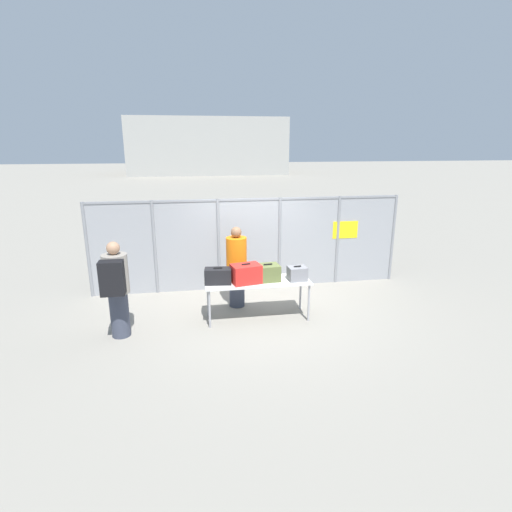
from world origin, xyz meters
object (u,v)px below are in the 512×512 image
suitcase_olive (268,273)px  suitcase_grey (297,274)px  inspection_table (258,284)px  suitcase_red (246,274)px  utility_trailer (312,247)px  security_worker_near (237,266)px  traveler_hooded (116,287)px  suitcase_black (218,276)px

suitcase_olive → suitcase_grey: size_ratio=1.25×
inspection_table → suitcase_red: size_ratio=3.37×
suitcase_red → suitcase_olive: bearing=9.0°
suitcase_grey → utility_trailer: (1.40, 3.54, -0.47)m
suitcase_red → security_worker_near: (-0.09, 0.70, -0.06)m
security_worker_near → utility_trailer: bearing=-135.7°
security_worker_near → traveler_hooded: bearing=21.1°
suitcase_olive → utility_trailer: (1.94, 3.45, -0.49)m
suitcase_olive → utility_trailer: 3.99m
inspection_table → suitcase_grey: size_ratio=5.51×
suitcase_black → security_worker_near: bearing=57.3°
suitcase_grey → inspection_table: bearing=174.4°
inspection_table → suitcase_red: bearing=-166.5°
suitcase_grey → security_worker_near: security_worker_near is taller
suitcase_black → suitcase_grey: size_ratio=1.43×
suitcase_grey → suitcase_black: bearing=177.5°
suitcase_black → traveler_hooded: bearing=-167.4°
suitcase_grey → suitcase_olive: bearing=171.0°
suitcase_olive → utility_trailer: bearing=60.7°
suitcase_red → security_worker_near: size_ratio=0.35×
suitcase_black → suitcase_grey: 1.47m
suitcase_grey → utility_trailer: 3.83m
suitcase_black → utility_trailer: suitcase_black is taller
utility_trailer → suitcase_grey: bearing=-111.6°
utility_trailer → inspection_table: bearing=-121.6°
traveler_hooded → suitcase_grey: bearing=18.5°
utility_trailer → suitcase_olive: bearing=-119.3°
security_worker_near → suitcase_black: bearing=52.6°
suitcase_grey → security_worker_near: size_ratio=0.22×
inspection_table → suitcase_black: bearing=-179.4°
suitcase_olive → inspection_table: bearing=-176.2°
suitcase_black → suitcase_red: suitcase_red is taller
suitcase_black → utility_trailer: 4.53m
suitcase_black → traveler_hooded: 1.75m
utility_trailer → security_worker_near: bearing=-131.0°
suitcase_olive → suitcase_grey: (0.54, -0.09, -0.02)m
suitcase_olive → traveler_hooded: traveler_hooded is taller
suitcase_black → suitcase_red: (0.51, -0.05, 0.03)m
suitcase_black → security_worker_near: size_ratio=0.31×
inspection_table → suitcase_olive: 0.28m
suitcase_red → suitcase_grey: (0.96, -0.02, -0.04)m
inspection_table → traveler_hooded: bearing=-170.9°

